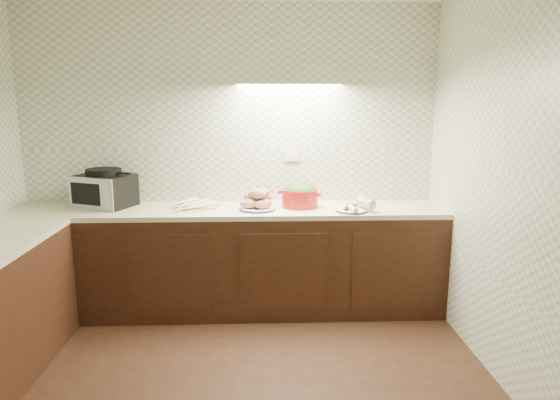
{
  "coord_description": "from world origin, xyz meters",
  "views": [
    {
      "loc": [
        0.28,
        -2.59,
        1.81
      ],
      "look_at": [
        0.42,
        1.25,
        1.02
      ],
      "focal_mm": 32.0,
      "sensor_mm": 36.0,
      "label": 1
    }
  ],
  "objects_px": {
    "toaster_oven": "(104,189)",
    "veg_plate": "(357,205)",
    "sweet_potato_plate": "(258,201)",
    "onion_bowl": "(260,199)",
    "dutch_oven": "(300,195)",
    "parsnip_pile": "(200,206)"
  },
  "relations": [
    {
      "from": "dutch_oven",
      "to": "parsnip_pile",
      "type": "bearing_deg",
      "value": -150.81
    },
    {
      "from": "dutch_oven",
      "to": "onion_bowl",
      "type": "bearing_deg",
      "value": -169.28
    },
    {
      "from": "dutch_oven",
      "to": "veg_plate",
      "type": "distance_m",
      "value": 0.49
    },
    {
      "from": "toaster_oven",
      "to": "veg_plate",
      "type": "distance_m",
      "value": 2.14
    },
    {
      "from": "onion_bowl",
      "to": "veg_plate",
      "type": "xyz_separation_m",
      "value": [
        0.8,
        -0.23,
        -0.01
      ]
    },
    {
      "from": "toaster_oven",
      "to": "parsnip_pile",
      "type": "bearing_deg",
      "value": 12.05
    },
    {
      "from": "parsnip_pile",
      "to": "dutch_oven",
      "type": "distance_m",
      "value": 0.84
    },
    {
      "from": "dutch_oven",
      "to": "toaster_oven",
      "type": "bearing_deg",
      "value": -159.43
    },
    {
      "from": "veg_plate",
      "to": "sweet_potato_plate",
      "type": "bearing_deg",
      "value": 175.77
    },
    {
      "from": "toaster_oven",
      "to": "onion_bowl",
      "type": "xyz_separation_m",
      "value": [
        1.32,
        0.0,
        -0.1
      ]
    },
    {
      "from": "sweet_potato_plate",
      "to": "veg_plate",
      "type": "distance_m",
      "value": 0.82
    },
    {
      "from": "toaster_oven",
      "to": "parsnip_pile",
      "type": "relative_size",
      "value": 1.21
    },
    {
      "from": "sweet_potato_plate",
      "to": "dutch_oven",
      "type": "xyz_separation_m",
      "value": [
        0.36,
        0.1,
        0.03
      ]
    },
    {
      "from": "sweet_potato_plate",
      "to": "onion_bowl",
      "type": "height_order",
      "value": "sweet_potato_plate"
    },
    {
      "from": "toaster_oven",
      "to": "veg_plate",
      "type": "xyz_separation_m",
      "value": [
        2.12,
        -0.23,
        -0.11
      ]
    },
    {
      "from": "toaster_oven",
      "to": "dutch_oven",
      "type": "bearing_deg",
      "value": 20.67
    },
    {
      "from": "parsnip_pile",
      "to": "veg_plate",
      "type": "distance_m",
      "value": 1.3
    },
    {
      "from": "sweet_potato_plate",
      "to": "onion_bowl",
      "type": "bearing_deg",
      "value": 83.36
    },
    {
      "from": "parsnip_pile",
      "to": "sweet_potato_plate",
      "type": "bearing_deg",
      "value": -0.82
    },
    {
      "from": "toaster_oven",
      "to": "parsnip_pile",
      "type": "height_order",
      "value": "toaster_oven"
    },
    {
      "from": "parsnip_pile",
      "to": "veg_plate",
      "type": "xyz_separation_m",
      "value": [
        1.3,
        -0.07,
        0.01
      ]
    },
    {
      "from": "toaster_oven",
      "to": "dutch_oven",
      "type": "relative_size",
      "value": 1.39
    }
  ]
}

